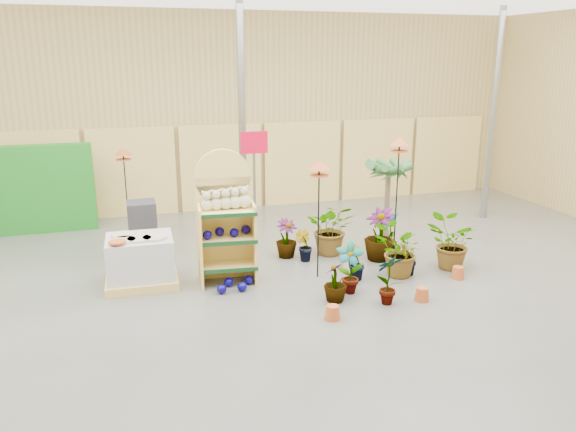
% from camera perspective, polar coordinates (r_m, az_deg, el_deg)
% --- Properties ---
extents(room, '(15.20, 12.10, 4.70)m').
position_cam_1_polar(room, '(8.21, -0.83, 6.92)').
color(room, '#50504A').
rests_on(room, ground).
extents(display_shelf, '(0.94, 0.65, 2.12)m').
position_cam_1_polar(display_shelf, '(8.95, -6.40, -0.60)').
color(display_shelf, '#E1C064').
rests_on(display_shelf, ground).
extents(teddy_bears, '(0.79, 0.22, 0.35)m').
position_cam_1_polar(teddy_bears, '(8.76, -6.14, 1.59)').
color(teddy_bears, beige).
rests_on(teddy_bears, display_shelf).
extents(gazing_balls_shelf, '(0.78, 0.27, 0.15)m').
position_cam_1_polar(gazing_balls_shelf, '(8.88, -6.23, -1.65)').
color(gazing_balls_shelf, '#090361').
rests_on(gazing_balls_shelf, display_shelf).
extents(gazing_balls_floor, '(0.63, 0.39, 0.15)m').
position_cam_1_polar(gazing_balls_floor, '(8.84, -5.36, -6.94)').
color(gazing_balls_floor, '#090361').
rests_on(gazing_balls_floor, ground).
extents(pallet_stack, '(1.13, 0.95, 0.82)m').
position_cam_1_polar(pallet_stack, '(9.17, -14.75, -4.44)').
color(pallet_stack, tan).
rests_on(pallet_stack, ground).
extents(charcoal_planters, '(0.50, 0.50, 1.00)m').
position_cam_1_polar(charcoal_planters, '(10.48, -14.54, -1.24)').
color(charcoal_planters, '#252429').
rests_on(charcoal_planters, ground).
extents(trellis_stock, '(2.00, 0.30, 1.80)m').
position_cam_1_polar(trellis_stock, '(12.47, -23.63, 2.53)').
color(trellis_stock, '#1B751D').
rests_on(trellis_stock, ground).
extents(offer_sign, '(0.50, 0.08, 2.20)m').
position_cam_1_polar(offer_sign, '(10.32, -3.44, 5.11)').
color(offer_sign, gray).
rests_on(offer_sign, ground).
extents(bird_table_front, '(0.34, 0.34, 1.94)m').
position_cam_1_polar(bird_table_front, '(8.80, 3.19, 4.80)').
color(bird_table_front, black).
rests_on(bird_table_front, ground).
extents(bird_table_right, '(0.34, 0.34, 2.16)m').
position_cam_1_polar(bird_table_right, '(9.96, 11.24, 7.01)').
color(bird_table_right, black).
rests_on(bird_table_right, ground).
extents(bird_table_back, '(0.34, 0.34, 1.73)m').
position_cam_1_polar(bird_table_back, '(11.83, -16.40, 6.05)').
color(bird_table_back, black).
rests_on(bird_table_back, ground).
extents(palm, '(0.70, 0.70, 1.72)m').
position_cam_1_polar(palm, '(10.77, 10.20, 4.79)').
color(palm, brown).
rests_on(palm, ground).
extents(potted_plant_0, '(0.50, 0.43, 0.81)m').
position_cam_1_polar(potted_plant_0, '(8.59, 6.29, -5.29)').
color(potted_plant_0, '#30622D').
rests_on(potted_plant_0, ground).
extents(potted_plant_1, '(0.40, 0.38, 0.57)m').
position_cam_1_polar(potted_plant_1, '(9.15, 6.81, -4.76)').
color(potted_plant_1, '#30622D').
rests_on(potted_plant_1, ground).
extents(potted_plant_2, '(0.79, 0.69, 0.87)m').
position_cam_1_polar(potted_plant_2, '(9.33, 11.18, -3.55)').
color(potted_plant_2, '#30622D').
rests_on(potted_plant_2, ground).
extents(potted_plant_3, '(0.72, 0.72, 0.95)m').
position_cam_1_polar(potted_plant_3, '(10.03, 9.28, -1.86)').
color(potted_plant_3, '#30622D').
rests_on(potted_plant_3, ground).
extents(potted_plant_4, '(0.36, 0.46, 0.79)m').
position_cam_1_polar(potted_plant_4, '(10.43, 10.36, -1.67)').
color(potted_plant_4, '#30622D').
rests_on(potted_plant_4, ground).
extents(potted_plant_5, '(0.39, 0.39, 0.56)m').
position_cam_1_polar(potted_plant_5, '(9.92, 1.62, -3.03)').
color(potted_plant_5, '#30622D').
rests_on(potted_plant_5, ground).
extents(potted_plant_6, '(1.11, 1.05, 0.97)m').
position_cam_1_polar(potted_plant_6, '(10.23, 4.46, -1.27)').
color(potted_plant_6, '#30622D').
rests_on(potted_plant_6, ground).
extents(potted_plant_7, '(0.48, 0.48, 0.62)m').
position_cam_1_polar(potted_plant_7, '(8.33, 4.85, -6.67)').
color(potted_plant_7, '#30622D').
rests_on(potted_plant_7, ground).
extents(potted_plant_8, '(0.44, 0.33, 0.77)m').
position_cam_1_polar(potted_plant_8, '(8.32, 10.18, -6.30)').
color(potted_plant_8, '#30622D').
rests_on(potted_plant_8, ground).
extents(potted_plant_9, '(0.34, 0.30, 0.54)m').
position_cam_1_polar(potted_plant_9, '(9.48, 12.08, -4.38)').
color(potted_plant_9, '#30622D').
rests_on(potted_plant_9, ground).
extents(potted_plant_10, '(1.07, 1.05, 0.90)m').
position_cam_1_polar(potted_plant_10, '(9.89, 16.09, -2.68)').
color(potted_plant_10, '#30622D').
rests_on(potted_plant_10, ground).
extents(potted_plant_11, '(0.49, 0.49, 0.70)m').
position_cam_1_polar(potted_plant_11, '(10.08, -0.18, -2.30)').
color(potted_plant_11, '#30622D').
rests_on(potted_plant_11, ground).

